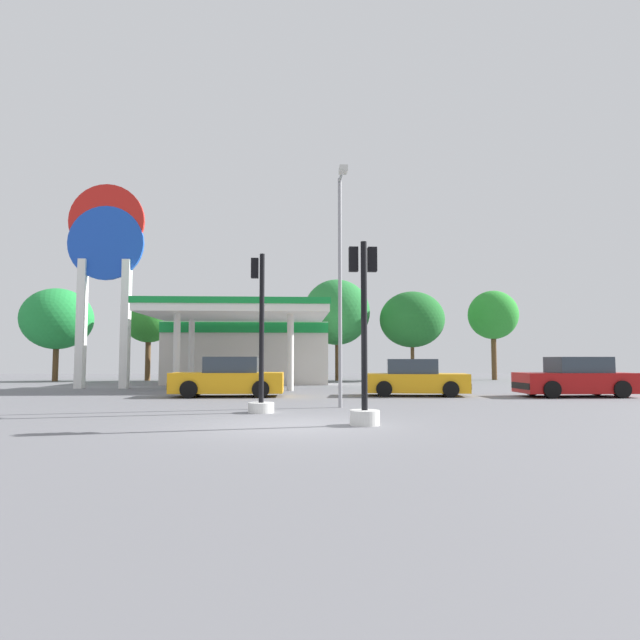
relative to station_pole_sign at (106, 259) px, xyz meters
The scene contains 15 objects.
ground_plane 20.18m from the station_pole_sign, 58.82° to the right, with size 90.00×90.00×0.00m, color slate.
gas_station 9.88m from the station_pole_sign, 36.22° to the left, with size 9.72×13.91×4.32m.
station_pole_sign is the anchor object (origin of this frame).
car_0 23.22m from the station_pole_sign, 19.21° to the right, with size 4.47×2.09×1.59m.
car_1 17.33m from the station_pole_sign, 23.72° to the right, with size 4.42×2.40×1.50m.
car_2 11.51m from the station_pole_sign, 42.10° to the right, with size 4.47×2.07×1.59m.
traffic_signal_0 16.91m from the station_pole_sign, 56.07° to the right, with size 0.73×0.73×4.49m.
traffic_signal_1 20.62m from the station_pole_sign, 54.89° to the right, with size 0.67×0.69×4.19m.
tree_0 11.70m from the station_pole_sign, 124.18° to the left, with size 4.77×4.77×6.41m.
tree_1 10.78m from the station_pole_sign, 92.46° to the left, with size 3.54×3.54×5.98m.
tree_2 11.61m from the station_pole_sign, 61.58° to the left, with size 3.32×3.32×5.72m.
tree_3 16.31m from the station_pole_sign, 36.77° to the left, with size 4.73×4.73×7.20m.
tree_4 20.69m from the station_pole_sign, 26.92° to the left, with size 4.59×4.59×6.33m.
tree_5 26.88m from the station_pole_sign, 23.11° to the left, with size 3.64×3.64×6.58m.
corner_streetlamp 16.66m from the station_pole_sign, 46.59° to the right, with size 0.24×1.48×7.26m.
Camera 1 is at (-0.00, -12.32, 1.47)m, focal length 30.35 mm.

